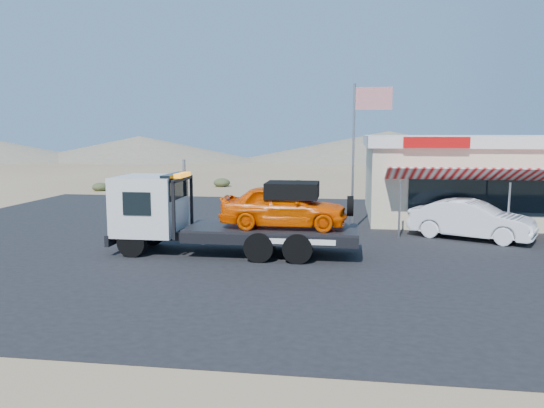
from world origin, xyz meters
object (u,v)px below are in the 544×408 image
Objects in this scene: flagpole at (359,140)px; tow_truck at (228,211)px; white_sedan at (471,220)px; jerky_store at (475,176)px.

tow_truck is at bearing -132.47° from flagpole.
white_sedan is 5.32m from flagpole.
jerky_store reaches higher than tow_truck.
flagpole is (-5.57, -4.47, 1.77)m from jerky_store.
tow_truck is 9.45m from white_sedan.
jerky_store is at bearing 38.79° from flagpole.
white_sedan is at bearing -103.18° from jerky_store.
jerky_store is (1.29, 5.53, 1.23)m from white_sedan.
flagpole is at bearing 47.53° from tow_truck.
flagpole is (-4.27, 1.05, 3.00)m from white_sedan.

